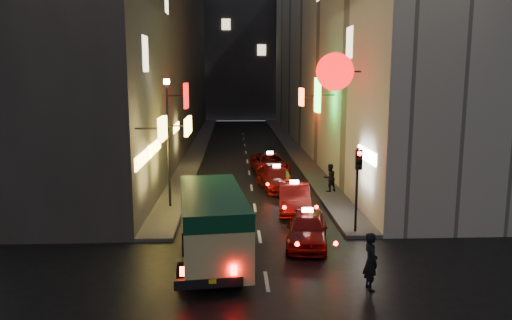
{
  "coord_description": "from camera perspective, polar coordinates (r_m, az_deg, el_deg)",
  "views": [
    {
      "loc": [
        -1.02,
        -11.14,
        6.59
      ],
      "look_at": [
        0.06,
        13.0,
        2.43
      ],
      "focal_mm": 35.0,
      "sensor_mm": 36.0,
      "label": 1
    }
  ],
  "objects": [
    {
      "name": "taxi_far",
      "position": [
        33.61,
        1.59,
        -0.22
      ],
      "size": [
        2.45,
        4.99,
        1.7
      ],
      "color": "#680D0D",
      "rests_on": "ground"
    },
    {
      "name": "building_far",
      "position": [
        77.28,
        -1.85,
        13.03
      ],
      "size": [
        30.0,
        10.0,
        22.0
      ],
      "primitive_type": "cube",
      "color": "#333237",
      "rests_on": "ground"
    },
    {
      "name": "pedestrian_crossing",
      "position": [
        16.0,
        12.99,
        -10.81
      ],
      "size": [
        0.51,
        0.72,
        2.06
      ],
      "primitive_type": "imported",
      "rotation": [
        0.0,
        0.0,
        1.68
      ],
      "color": "black",
      "rests_on": "ground"
    },
    {
      "name": "pedestrian_sidewalk",
      "position": [
        27.97,
        8.41,
        -1.82
      ],
      "size": [
        0.77,
        0.67,
        1.75
      ],
      "primitive_type": "imported",
      "rotation": [
        0.0,
        0.0,
        3.62
      ],
      "color": "black",
      "rests_on": "sidewalk_right"
    },
    {
      "name": "sidewalk_right",
      "position": [
        45.91,
        4.06,
        1.58
      ],
      "size": [
        1.5,
        52.0,
        0.15
      ],
      "primitive_type": "cube",
      "color": "#4E4B48",
      "rests_on": "ground"
    },
    {
      "name": "taxi_third",
      "position": [
        28.92,
        2.36,
        -1.88
      ],
      "size": [
        2.6,
        4.98,
        1.68
      ],
      "color": "#680D0D",
      "rests_on": "ground"
    },
    {
      "name": "minibus",
      "position": [
        17.59,
        -5.01,
        -6.65
      ],
      "size": [
        2.76,
        6.21,
        2.58
      ],
      "color": "#D7CD86",
      "rests_on": "ground"
    },
    {
      "name": "traffic_light",
      "position": [
        20.62,
        11.58,
        -1.35
      ],
      "size": [
        0.26,
        0.43,
        3.5
      ],
      "color": "black",
      "rests_on": "sidewalk_right"
    },
    {
      "name": "taxi_near",
      "position": [
        19.71,
        5.88,
        -7.47
      ],
      "size": [
        2.73,
        5.05,
        1.7
      ],
      "color": "#680D0D",
      "rests_on": "ground"
    },
    {
      "name": "taxi_second",
      "position": [
        24.29,
        4.38,
        -4.04
      ],
      "size": [
        2.48,
        5.19,
        1.77
      ],
      "color": "#680D0D",
      "rests_on": "ground"
    },
    {
      "name": "lamp_post",
      "position": [
        24.52,
        -10.01,
        2.9
      ],
      "size": [
        0.28,
        0.28,
        6.22
      ],
      "color": "black",
      "rests_on": "sidewalk_left"
    },
    {
      "name": "building_right",
      "position": [
        46.09,
        8.94,
        12.64
      ],
      "size": [
        8.13,
        52.0,
        18.0
      ],
      "color": "#B3AFA4",
      "rests_on": "ground"
    },
    {
      "name": "building_left",
      "position": [
        45.74,
        -11.62,
        12.59
      ],
      "size": [
        7.69,
        52.0,
        18.0
      ],
      "color": "#3A3735",
      "rests_on": "ground"
    },
    {
      "name": "sidewalk_left",
      "position": [
        45.72,
        -6.59,
        1.51
      ],
      "size": [
        1.5,
        52.0,
        0.15
      ],
      "primitive_type": "cube",
      "color": "#4E4B48",
      "rests_on": "ground"
    }
  ]
}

